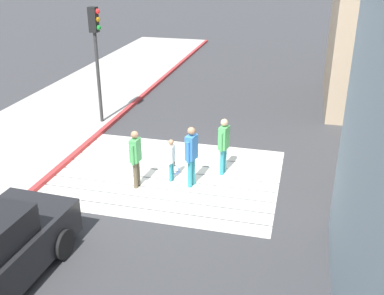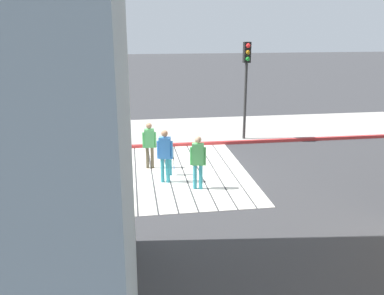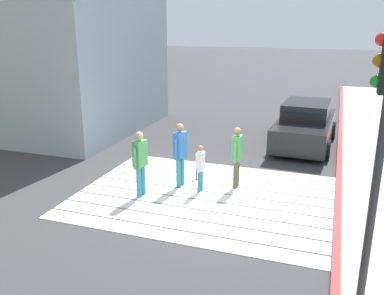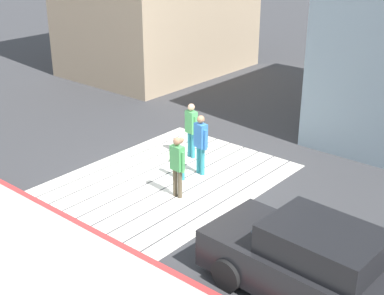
# 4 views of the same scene
# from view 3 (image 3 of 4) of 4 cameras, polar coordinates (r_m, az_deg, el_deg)

# --- Properties ---
(ground_plane) EXTENTS (120.00, 120.00, 0.00)m
(ground_plane) POSITION_cam_3_polar(r_m,az_deg,el_deg) (10.74, 1.71, -6.69)
(ground_plane) COLOR #38383A
(crosswalk_stripes) EXTENTS (6.40, 4.90, 0.01)m
(crosswalk_stripes) POSITION_cam_3_polar(r_m,az_deg,el_deg) (10.74, 1.71, -6.66)
(crosswalk_stripes) COLOR silver
(crosswalk_stripes) RESTS_ON ground
(curb_painted) EXTENTS (0.16, 40.00, 0.13)m
(curb_painted) POSITION_cam_3_polar(r_m,az_deg,el_deg) (10.31, 19.39, -8.40)
(curb_painted) COLOR #BC3333
(curb_painted) RESTS_ON ground
(building_far_south) EXTENTS (8.00, 7.04, 8.48)m
(building_far_south) POSITION_cam_3_polar(r_m,az_deg,el_deg) (18.35, -20.08, 15.84)
(building_far_south) COLOR #8C9EA8
(building_far_south) RESTS_ON ground
(car_parked_near_curb) EXTENTS (2.12, 4.37, 1.57)m
(car_parked_near_curb) POSITION_cam_3_polar(r_m,az_deg,el_deg) (15.34, 15.25, 2.93)
(car_parked_near_curb) COLOR black
(car_parked_near_curb) RESTS_ON ground
(traffic_light_corner) EXTENTS (0.39, 0.28, 4.24)m
(traffic_light_corner) POSITION_cam_3_polar(r_m,az_deg,el_deg) (6.15, 24.76, 3.34)
(traffic_light_corner) COLOR #2D2D2D
(traffic_light_corner) RESTS_ON ground
(pedestrian_adult_lead) EXTENTS (0.29, 0.49, 1.71)m
(pedestrian_adult_lead) POSITION_cam_3_polar(r_m,az_deg,el_deg) (10.48, -7.15, -1.60)
(pedestrian_adult_lead) COLOR teal
(pedestrian_adult_lead) RESTS_ON ground
(pedestrian_adult_trailing) EXTENTS (0.30, 0.50, 1.75)m
(pedestrian_adult_trailing) POSITION_cam_3_polar(r_m,az_deg,el_deg) (11.02, -1.64, -0.38)
(pedestrian_adult_trailing) COLOR teal
(pedestrian_adult_trailing) RESTS_ON ground
(pedestrian_adult_side) EXTENTS (0.23, 0.49, 1.66)m
(pedestrian_adult_side) POSITION_cam_3_polar(r_m,az_deg,el_deg) (11.02, 6.20, -0.77)
(pedestrian_adult_side) COLOR brown
(pedestrian_adult_side) RESTS_ON ground
(pedestrian_child_with_racket) EXTENTS (0.28, 0.39, 1.27)m
(pedestrian_child_with_racket) POSITION_cam_3_polar(r_m,az_deg,el_deg) (10.77, 1.13, -2.56)
(pedestrian_child_with_racket) COLOR teal
(pedestrian_child_with_racket) RESTS_ON ground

